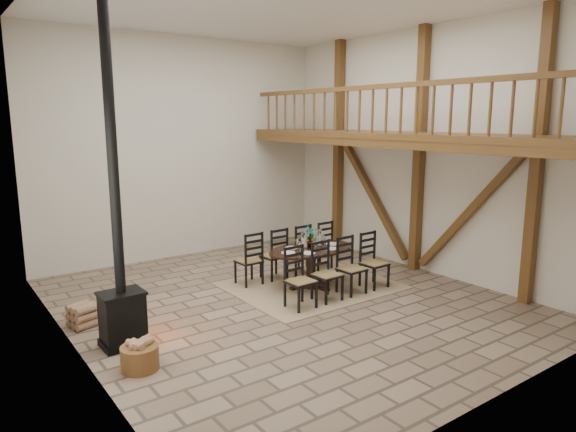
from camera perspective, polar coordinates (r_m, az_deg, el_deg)
ground at (r=9.18m, az=-0.23°, el=-9.45°), size 8.00×8.00×0.00m
room_shell at (r=9.36m, az=5.76°, el=9.74°), size 7.02×8.02×5.01m
rug at (r=9.98m, az=2.56°, el=-7.72°), size 3.00×2.50×0.02m
dining_table at (r=9.87m, az=2.57°, el=-5.70°), size 2.29×2.07×1.17m
wood_stove at (r=7.50m, az=-18.21°, el=-5.52°), size 0.62×0.48×5.00m
log_basket at (r=7.08m, az=-16.14°, el=-14.78°), size 0.48×0.48×0.40m
log_stack at (r=8.67m, az=-21.87°, el=-10.22°), size 0.45×0.46×0.37m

